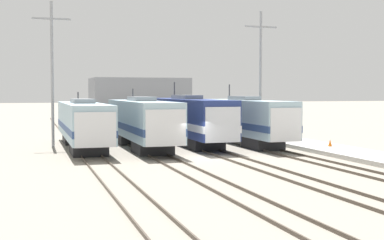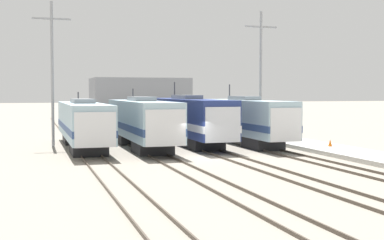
{
  "view_description": "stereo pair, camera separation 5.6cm",
  "coord_description": "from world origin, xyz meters",
  "px_view_note": "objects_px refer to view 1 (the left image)",
  "views": [
    {
      "loc": [
        -11.17,
        -35.67,
        4.65
      ],
      "look_at": [
        0.84,
        3.75,
        2.48
      ],
      "focal_mm": 50.0,
      "sensor_mm": 36.0,
      "label": 1
    },
    {
      "loc": [
        -11.12,
        -35.69,
        4.65
      ],
      "look_at": [
        0.84,
        3.75,
        2.48
      ],
      "focal_mm": 50.0,
      "sensor_mm": 36.0,
      "label": 2
    }
  ],
  "objects_px": {
    "locomotive_center_right": "(188,119)",
    "catenary_tower_left": "(52,69)",
    "locomotive_center_left": "(142,122)",
    "catenary_tower_right": "(261,72)",
    "locomotive_far_left": "(83,123)",
    "locomotive_far_right": "(246,120)",
    "traffic_cone": "(330,143)"
  },
  "relations": [
    {
      "from": "locomotive_center_right",
      "to": "catenary_tower_left",
      "type": "relative_size",
      "value": 1.56
    },
    {
      "from": "locomotive_center_left",
      "to": "catenary_tower_right",
      "type": "distance_m",
      "value": 13.25
    },
    {
      "from": "catenary_tower_left",
      "to": "locomotive_center_right",
      "type": "bearing_deg",
      "value": -4.32
    },
    {
      "from": "locomotive_center_left",
      "to": "catenary_tower_left",
      "type": "xyz_separation_m",
      "value": [
        -6.97,
        3.38,
        4.38
      ]
    },
    {
      "from": "locomotive_far_left",
      "to": "locomotive_center_left",
      "type": "xyz_separation_m",
      "value": [
        4.67,
        -1.19,
        0.08
      ]
    },
    {
      "from": "locomotive_far_right",
      "to": "locomotive_center_right",
      "type": "bearing_deg",
      "value": 156.16
    },
    {
      "from": "locomotive_center_right",
      "to": "traffic_cone",
      "type": "height_order",
      "value": "locomotive_center_right"
    },
    {
      "from": "locomotive_far_right",
      "to": "catenary_tower_left",
      "type": "xyz_separation_m",
      "value": [
        -16.31,
        2.94,
        4.37
      ]
    },
    {
      "from": "locomotive_far_left",
      "to": "locomotive_center_right",
      "type": "bearing_deg",
      "value": 8.02
    },
    {
      "from": "catenary_tower_left",
      "to": "locomotive_center_left",
      "type": "bearing_deg",
      "value": -25.88
    },
    {
      "from": "locomotive_far_left",
      "to": "locomotive_far_right",
      "type": "xyz_separation_m",
      "value": [
        14.01,
        -0.75,
        0.09
      ]
    },
    {
      "from": "locomotive_center_right",
      "to": "locomotive_far_right",
      "type": "bearing_deg",
      "value": -23.84
    },
    {
      "from": "locomotive_center_left",
      "to": "locomotive_center_right",
      "type": "bearing_deg",
      "value": 28.2
    },
    {
      "from": "locomotive_center_right",
      "to": "traffic_cone",
      "type": "xyz_separation_m",
      "value": [
        9.34,
        -8.21,
        -1.65
      ]
    },
    {
      "from": "catenary_tower_left",
      "to": "catenary_tower_right",
      "type": "height_order",
      "value": "same"
    },
    {
      "from": "locomotive_far_left",
      "to": "catenary_tower_right",
      "type": "bearing_deg",
      "value": 7.48
    },
    {
      "from": "locomotive_center_left",
      "to": "catenary_tower_left",
      "type": "distance_m",
      "value": 8.9
    },
    {
      "from": "locomotive_center_left",
      "to": "traffic_cone",
      "type": "distance_m",
      "value": 15.21
    },
    {
      "from": "locomotive_center_left",
      "to": "locomotive_center_right",
      "type": "relative_size",
      "value": 0.88
    },
    {
      "from": "locomotive_center_left",
      "to": "catenary_tower_right",
      "type": "relative_size",
      "value": 1.37
    },
    {
      "from": "locomotive_far_right",
      "to": "catenary_tower_left",
      "type": "distance_m",
      "value": 17.14
    },
    {
      "from": "locomotive_far_left",
      "to": "catenary_tower_right",
      "type": "distance_m",
      "value": 17.44
    },
    {
      "from": "catenary_tower_right",
      "to": "traffic_cone",
      "type": "relative_size",
      "value": 22.38
    },
    {
      "from": "locomotive_far_right",
      "to": "traffic_cone",
      "type": "height_order",
      "value": "locomotive_far_right"
    },
    {
      "from": "locomotive_center_right",
      "to": "locomotive_far_right",
      "type": "relative_size",
      "value": 1.16
    },
    {
      "from": "locomotive_center_left",
      "to": "locomotive_far_right",
      "type": "height_order",
      "value": "locomotive_far_right"
    },
    {
      "from": "locomotive_far_right",
      "to": "locomotive_far_left",
      "type": "bearing_deg",
      "value": 176.94
    },
    {
      "from": "locomotive_center_right",
      "to": "catenary_tower_right",
      "type": "xyz_separation_m",
      "value": [
        7.38,
        0.88,
        4.33
      ]
    },
    {
      "from": "locomotive_far_left",
      "to": "locomotive_far_right",
      "type": "height_order",
      "value": "locomotive_far_right"
    },
    {
      "from": "traffic_cone",
      "to": "catenary_tower_right",
      "type": "bearing_deg",
      "value": 102.18
    },
    {
      "from": "locomotive_far_left",
      "to": "catenary_tower_left",
      "type": "distance_m",
      "value": 5.48
    },
    {
      "from": "locomotive_center_left",
      "to": "locomotive_far_right",
      "type": "bearing_deg",
      "value": 2.7
    }
  ]
}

